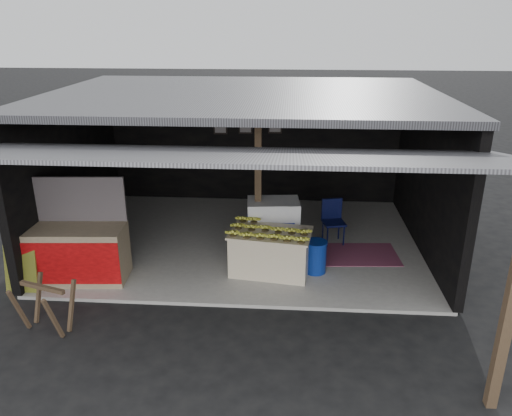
# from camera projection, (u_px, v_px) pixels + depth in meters

# --- Properties ---
(ground) EXTENTS (80.00, 80.00, 0.00)m
(ground) POSITION_uv_depth(u_px,v_px,m) (231.00, 308.00, 7.89)
(ground) COLOR black
(ground) RESTS_ON ground
(concrete_slab) EXTENTS (7.00, 5.00, 0.06)m
(concrete_slab) POSITION_uv_depth(u_px,v_px,m) (245.00, 240.00, 10.21)
(concrete_slab) COLOR gray
(concrete_slab) RESTS_ON ground
(shophouse) EXTENTS (7.40, 7.29, 3.02)m
(shophouse) POSITION_uv_depth(u_px,v_px,m) (246.00, 138.00, 9.77)
(shophouse) COLOR black
(shophouse) RESTS_ON ground
(banana_table) EXTENTS (1.51, 1.05, 0.77)m
(banana_table) POSITION_uv_depth(u_px,v_px,m) (270.00, 252.00, 8.76)
(banana_table) COLOR beige
(banana_table) RESTS_ON concrete_slab
(banana_pile) EXTENTS (1.38, 0.95, 0.15)m
(banana_pile) POSITION_uv_depth(u_px,v_px,m) (271.00, 228.00, 8.59)
(banana_pile) COLOR yellow
(banana_pile) RESTS_ON banana_table
(white_crate) EXTENTS (1.02, 0.74, 1.06)m
(white_crate) POSITION_uv_depth(u_px,v_px,m) (273.00, 227.00, 9.42)
(white_crate) COLOR white
(white_crate) RESTS_ON concrete_slab
(neighbor_stall) EXTENTS (1.74, 0.87, 1.74)m
(neighbor_stall) POSITION_uv_depth(u_px,v_px,m) (76.00, 251.00, 8.48)
(neighbor_stall) COLOR #998466
(neighbor_stall) RESTS_ON concrete_slab
(green_signboard) EXTENTS (0.53, 0.17, 0.79)m
(green_signboard) POSITION_uv_depth(u_px,v_px,m) (21.00, 269.00, 8.13)
(green_signboard) COLOR black
(green_signboard) RESTS_ON concrete_slab
(sawhorse) EXTENTS (0.83, 0.82, 0.75)m
(sawhorse) POSITION_uv_depth(u_px,v_px,m) (45.00, 302.00, 7.14)
(sawhorse) COLOR #4D3926
(sawhorse) RESTS_ON ground
(water_barrel) EXTENTS (0.38, 0.38, 0.56)m
(water_barrel) POSITION_uv_depth(u_px,v_px,m) (315.00, 257.00, 8.79)
(water_barrel) COLOR navy
(water_barrel) RESTS_ON concrete_slab
(plastic_chair) EXTENTS (0.49, 0.49, 0.88)m
(plastic_chair) POSITION_uv_depth(u_px,v_px,m) (333.00, 217.00, 9.93)
(plastic_chair) COLOR #090E35
(plastic_chair) RESTS_ON concrete_slab
(magenta_rug) EXTENTS (1.57, 1.10, 0.01)m
(magenta_rug) POSITION_uv_depth(u_px,v_px,m) (358.00, 254.00, 9.53)
(magenta_rug) COLOR maroon
(magenta_rug) RESTS_ON concrete_slab
(picture_frames) EXTENTS (1.62, 0.04, 0.46)m
(picture_frames) POSITION_uv_depth(u_px,v_px,m) (247.00, 125.00, 11.78)
(picture_frames) COLOR black
(picture_frames) RESTS_ON shophouse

